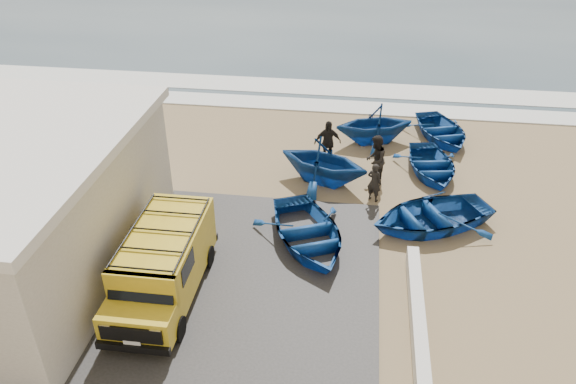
{
  "coord_description": "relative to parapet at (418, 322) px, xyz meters",
  "views": [
    {
      "loc": [
        3.08,
        -14.29,
        11.01
      ],
      "look_at": [
        0.87,
        1.61,
        1.2
      ],
      "focal_mm": 35.0,
      "sensor_mm": 36.0,
      "label": 1
    }
  ],
  "objects": [
    {
      "name": "parapet",
      "position": [
        0.0,
        0.0,
        0.0
      ],
      "size": [
        0.35,
        6.0,
        0.55
      ],
      "primitive_type": "cube",
      "color": "silver",
      "rests_on": "ground"
    },
    {
      "name": "boat_mid_left",
      "position": [
        -3.17,
        7.47,
        0.66
      ],
      "size": [
        4.4,
        4.12,
        1.87
      ],
      "primitive_type": "imported",
      "rotation": [
        0.0,
        0.0,
        1.21
      ],
      "color": "#124491",
      "rests_on": "ground"
    },
    {
      "name": "fisherman_middle",
      "position": [
        -1.22,
        7.75,
        0.7
      ],
      "size": [
        0.93,
        1.09,
        1.95
      ],
      "primitive_type": "imported",
      "rotation": [
        0.0,
        0.0,
        -1.79
      ],
      "color": "black",
      "rests_on": "ground"
    },
    {
      "name": "fisherman_back",
      "position": [
        -3.13,
        9.03,
        0.67
      ],
      "size": [
        1.19,
        0.75,
        1.88
      ],
      "primitive_type": "imported",
      "rotation": [
        0.0,
        0.0,
        0.28
      ],
      "color": "black",
      "rests_on": "ground"
    },
    {
      "name": "boat_far_left",
      "position": [
        -1.28,
        11.25,
        0.62
      ],
      "size": [
        4.13,
        3.83,
        1.78
      ],
      "primitive_type": "imported",
      "rotation": [
        0.0,
        0.0,
        -1.25
      ],
      "color": "#124491",
      "rests_on": "ground"
    },
    {
      "name": "slab",
      "position": [
        -7.0,
        1.0,
        -0.25
      ],
      "size": [
        12.0,
        10.0,
        0.05
      ],
      "primitive_type": "cube",
      "color": "#393735",
      "rests_on": "ground"
    },
    {
      "name": "boat_near_left",
      "position": [
        -3.33,
        3.42,
        0.17
      ],
      "size": [
        4.51,
        5.13,
        0.88
      ],
      "primitive_type": "imported",
      "rotation": [
        0.0,
        0.0,
        0.42
      ],
      "color": "#124491",
      "rests_on": "ground"
    },
    {
      "name": "ground",
      "position": [
        -5.0,
        3.0,
        -0.28
      ],
      "size": [
        160.0,
        160.0,
        0.0
      ],
      "primitive_type": "plane",
      "color": "#907953"
    },
    {
      "name": "boat_mid_right",
      "position": [
        1.02,
        8.75,
        0.1
      ],
      "size": [
        3.17,
        4.03,
        0.76
      ],
      "primitive_type": "imported",
      "rotation": [
        0.0,
        0.0,
        0.16
      ],
      "color": "#124491",
      "rests_on": "ground"
    },
    {
      "name": "fisherman_front",
      "position": [
        -1.23,
        6.43,
        0.48
      ],
      "size": [
        0.65,
        0.57,
        1.51
      ],
      "primitive_type": "imported",
      "rotation": [
        0.0,
        0.0,
        2.67
      ],
      "color": "black",
      "rests_on": "ground"
    },
    {
      "name": "boat_near_right",
      "position": [
        0.69,
        5.01,
        0.17
      ],
      "size": [
        5.24,
        4.69,
        0.89
      ],
      "primitive_type": "imported",
      "rotation": [
        0.0,
        0.0,
        -1.11
      ],
      "color": "#124491",
      "rests_on": "ground"
    },
    {
      "name": "surf_wash",
      "position": [
        -5.0,
        17.5,
        -0.26
      ],
      "size": [
        180.0,
        2.2,
        0.04
      ],
      "primitive_type": "cube",
      "color": "white",
      "rests_on": "ground"
    },
    {
      "name": "surf_line",
      "position": [
        -5.0,
        15.0,
        -0.25
      ],
      "size": [
        180.0,
        1.6,
        0.06
      ],
      "primitive_type": "cube",
      "color": "white",
      "rests_on": "ground"
    },
    {
      "name": "boat_far_right",
      "position": [
        1.71,
        12.02,
        0.12
      ],
      "size": [
        3.77,
        4.47,
        0.79
      ],
      "primitive_type": "imported",
      "rotation": [
        0.0,
        0.0,
        0.31
      ],
      "color": "#124491",
      "rests_on": "ground"
    },
    {
      "name": "van",
      "position": [
        -7.1,
        0.5,
        0.85
      ],
      "size": [
        1.99,
        4.87,
        2.09
      ],
      "rotation": [
        0.0,
        0.0,
        0.0
      ],
      "color": "gold",
      "rests_on": "ground"
    }
  ]
}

